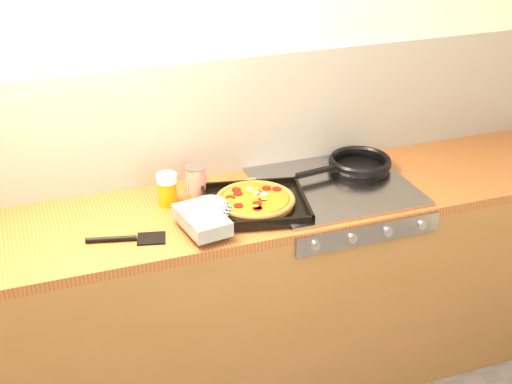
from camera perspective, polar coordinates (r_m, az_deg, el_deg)
name	(u,v)px	position (r m, az deg, el deg)	size (l,w,h in m)	color
room_shell	(207,120)	(2.93, -3.91, 5.76)	(3.20, 3.20, 3.20)	white
counter_run	(232,300)	(3.02, -1.93, -8.61)	(3.20, 0.62, 0.90)	brown
stovetop	(335,187)	(2.93, 6.31, 0.44)	(0.60, 0.56, 0.02)	#98979D
pizza_on_tray	(240,205)	(2.69, -1.25, -1.07)	(0.55, 0.43, 0.07)	black
frying_pan	(359,164)	(3.06, 8.20, 2.24)	(0.46, 0.30, 0.04)	black
tomato_can	(196,180)	(2.85, -4.83, 0.96)	(0.11, 0.11, 0.12)	#980E0C
juice_glass	(167,189)	(2.78, -7.11, 0.22)	(0.09, 0.09, 0.13)	orange
wooden_spoon	(230,185)	(2.92, -2.06, 0.60)	(0.30, 0.05, 0.02)	#B2794B
black_spatula	(128,239)	(2.58, -10.21, -3.71)	(0.29, 0.12, 0.02)	black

